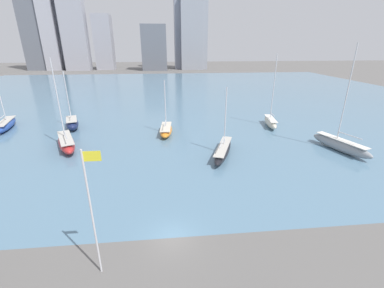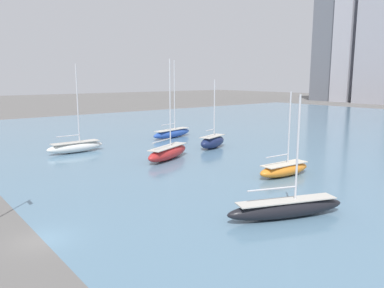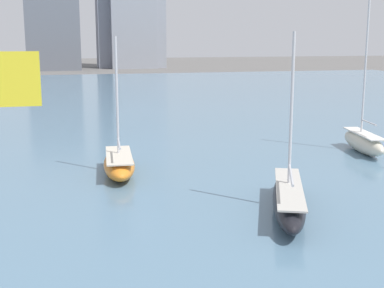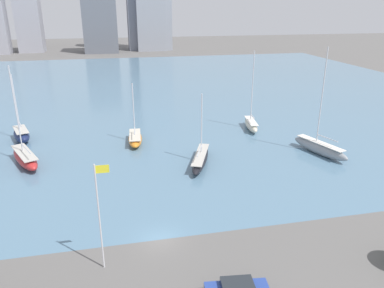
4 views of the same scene
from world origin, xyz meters
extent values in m
cube|color=slate|center=(0.00, 70.00, 0.00)|extent=(180.00, 140.00, 0.00)
cube|color=slate|center=(-6.51, 164.24, 14.06)|extent=(15.99, 15.54, 28.13)
ellipsoid|color=black|center=(8.51, 17.75, 0.80)|extent=(5.74, 10.88, 1.59)
cube|color=#BCB7AD|center=(8.51, 17.75, 1.55)|extent=(4.71, 8.92, 0.10)
cube|color=#2D2D33|center=(8.51, 17.75, 0.36)|extent=(0.87, 1.89, 0.72)
cylinder|color=silver|center=(8.81, 18.51, 6.06)|extent=(0.18, 0.18, 8.92)
cylinder|color=silver|center=(7.98, 16.40, 2.70)|extent=(1.79, 4.28, 0.14)
ellipsoid|color=orange|center=(-0.31, 28.91, 0.78)|extent=(2.84, 8.09, 1.56)
cube|color=beige|center=(-0.31, 28.91, 1.51)|extent=(2.33, 6.63, 0.10)
cube|color=#2D2D33|center=(-0.31, 28.91, 0.36)|extent=(0.26, 1.44, 0.70)
cylinder|color=silver|center=(-0.27, 29.51, 5.91)|extent=(0.18, 0.18, 8.68)
cylinder|color=silver|center=(-0.40, 27.62, 2.66)|extent=(0.41, 3.79, 0.14)
ellipsoid|color=beige|center=(21.79, 31.75, 0.89)|extent=(2.96, 8.17, 1.77)
cube|color=silver|center=(21.79, 31.75, 1.73)|extent=(2.43, 6.70, 0.10)
cube|color=#2D2D33|center=(21.79, 31.75, 0.40)|extent=(0.38, 1.45, 0.80)
cylinder|color=silver|center=(21.88, 32.35, 8.19)|extent=(0.18, 0.18, 12.83)
cylinder|color=silver|center=(21.64, 30.81, 2.88)|extent=(0.62, 3.09, 0.14)
camera|label=1|loc=(-0.09, -18.60, 16.36)|focal=24.00mm
camera|label=2|loc=(27.26, -7.65, 11.84)|focal=35.00mm
camera|label=3|loc=(-4.07, -10.26, 10.24)|focal=50.00mm
camera|label=4|loc=(-3.73, -32.03, 22.37)|focal=35.00mm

